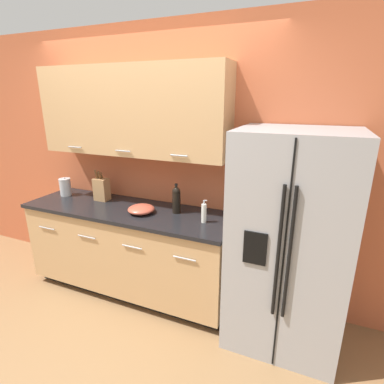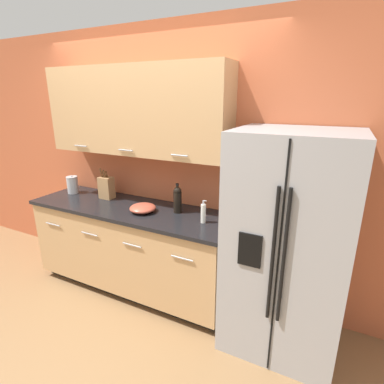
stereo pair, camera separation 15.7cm
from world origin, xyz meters
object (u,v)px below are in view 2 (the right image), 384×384
(refrigerator, at_px, (287,245))
(wine_bottle, at_px, (178,199))
(soap_dispenser, at_px, (203,213))
(steel_canister, at_px, (73,185))
(mixing_bowl, at_px, (143,208))
(knife_block, at_px, (106,187))

(refrigerator, relative_size, wine_bottle, 6.20)
(soap_dispenser, height_order, steel_canister, same)
(refrigerator, distance_m, steel_canister, 2.38)
(mixing_bowl, bearing_deg, refrigerator, 0.36)
(soap_dispenser, xyz_separation_m, mixing_bowl, (-0.61, -0.02, -0.05))
(refrigerator, relative_size, steel_canister, 8.45)
(wine_bottle, bearing_deg, soap_dispenser, -19.60)
(refrigerator, height_order, wine_bottle, refrigerator)
(wine_bottle, height_order, steel_canister, wine_bottle)
(wine_bottle, distance_m, soap_dispenser, 0.34)
(soap_dispenser, distance_m, steel_canister, 1.66)
(soap_dispenser, bearing_deg, wine_bottle, 160.40)
(soap_dispenser, relative_size, steel_canister, 1.00)
(steel_canister, xyz_separation_m, mixing_bowl, (1.04, -0.13, -0.06))
(steel_canister, distance_m, mixing_bowl, 1.05)
(knife_block, distance_m, mixing_bowl, 0.60)
(refrigerator, distance_m, wine_bottle, 1.05)
(soap_dispenser, relative_size, mixing_bowl, 0.82)
(refrigerator, bearing_deg, knife_block, 175.55)
(soap_dispenser, height_order, mixing_bowl, soap_dispenser)
(steel_canister, bearing_deg, refrigerator, -2.90)
(knife_block, xyz_separation_m, soap_dispenser, (1.19, -0.13, -0.03))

